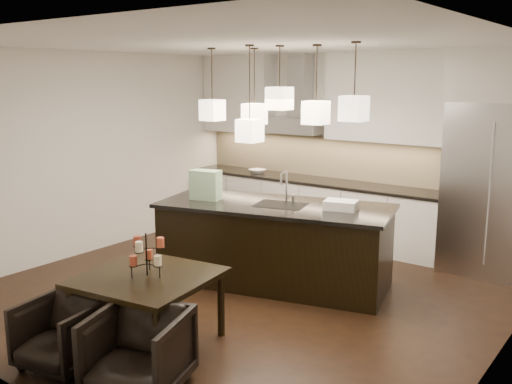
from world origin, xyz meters
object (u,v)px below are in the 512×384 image
Objects in this scene: armchair_right at (138,352)px; island_body at (275,245)px; armchair_left at (61,334)px; refrigerator at (497,190)px; dining_table at (149,310)px.

island_body is at bearing 82.80° from armchair_right.
island_body is 3.65× the size of armchair_right.
armchair_left is 0.85m from armchair_right.
armchair_right is (0.53, -2.64, -0.14)m from island_body.
dining_table is at bearing -116.94° from refrigerator.
refrigerator reaches higher than dining_table.
refrigerator is 2.96× the size of armchair_right.
refrigerator is 1.91× the size of dining_table.
refrigerator is 4.50m from dining_table.
dining_table is (-0.01, -2.03, -0.13)m from island_body.
island_body is 2.78m from armchair_left.
island_body reaches higher than armchair_right.
armchair_left is at bearing -116.29° from refrigerator.
refrigerator is 2.85m from island_body.
armchair_right is at bearing -93.26° from island_body.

